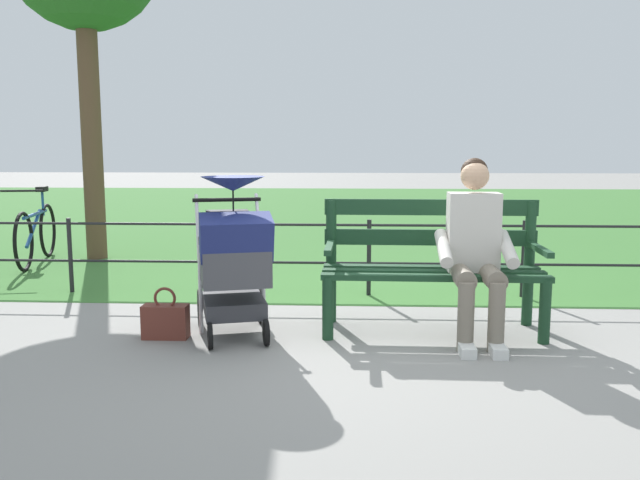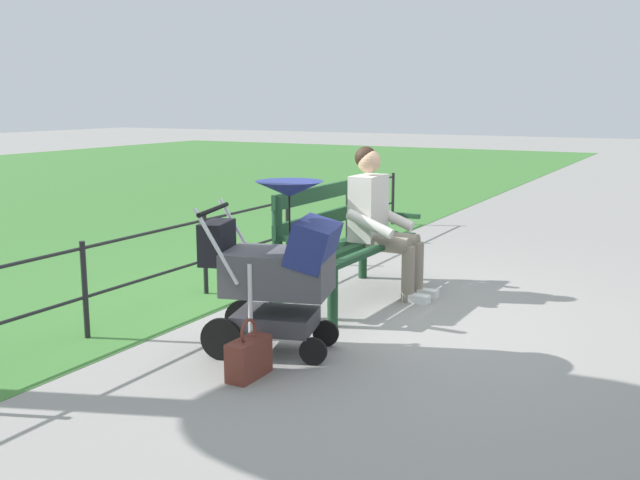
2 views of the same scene
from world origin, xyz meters
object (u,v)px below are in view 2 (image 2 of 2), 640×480
object	(u,v)px
person_on_bench	(380,217)
handbag	(249,357)
park_bench	(342,237)
stroller	(279,266)

from	to	relation	value
person_on_bench	handbag	bearing A→B (deg)	2.74
park_bench	stroller	distance (m)	1.45
stroller	handbag	world-z (taller)	stroller
handbag	stroller	bearing A→B (deg)	-171.36
person_on_bench	stroller	size ratio (longest dim) A/B	1.11
park_bench	handbag	distance (m)	1.98
park_bench	person_on_bench	bearing A→B (deg)	140.82
handbag	park_bench	bearing A→B (deg)	-170.26
park_bench	handbag	xyz separation A→B (m)	(1.91, 0.33, -0.40)
stroller	handbag	bearing A→B (deg)	8.64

